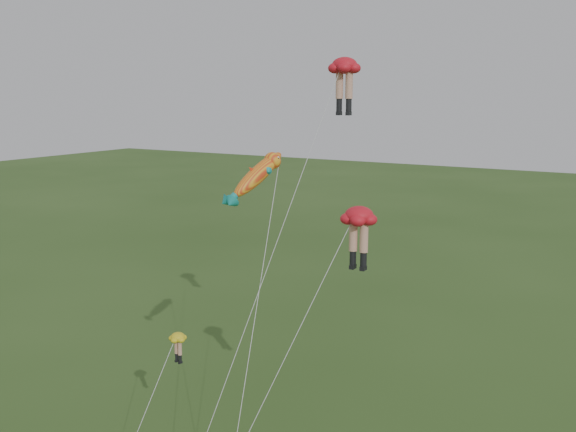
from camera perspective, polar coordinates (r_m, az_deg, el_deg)
The scene contains 4 objects.
legs_kite_red_high at distance 32.64m, azimuth 4.89°, elevation 12.43°, with size 3.79×12.24×20.96m.
legs_kite_red_mid at distance 27.82m, azimuth 6.17°, elevation -0.69°, with size 5.10×8.54×14.40m.
legs_kite_yellow at distance 32.26m, azimuth -10.09°, elevation -11.49°, with size 1.21×5.82×7.72m.
fish_kite at distance 31.01m, azimuth -2.71°, elevation 3.55°, with size 3.38×8.68×16.65m.
Camera 1 is at (16.07, -20.47, 19.14)m, focal length 40.00 mm.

